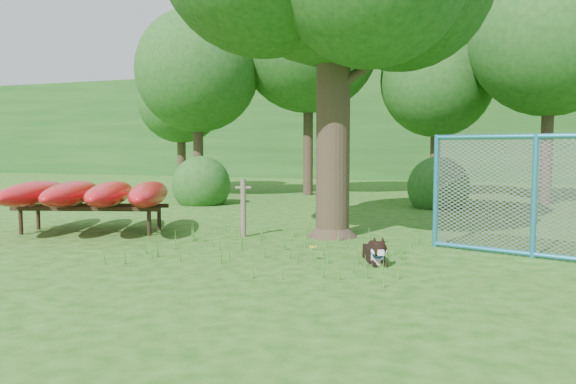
% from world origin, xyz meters
% --- Properties ---
extents(ground, '(80.00, 80.00, 0.00)m').
position_xyz_m(ground, '(0.00, 0.00, 0.00)').
color(ground, '#1C4C0F').
rests_on(ground, ground).
extents(wooden_post, '(0.31, 0.18, 1.15)m').
position_xyz_m(wooden_post, '(-1.10, 2.16, 0.61)').
color(wooden_post, brown).
rests_on(wooden_post, ground).
extents(kayak_rack, '(4.23, 3.80, 1.06)m').
position_xyz_m(kayak_rack, '(-4.31, 1.60, 0.81)').
color(kayak_rack, black).
rests_on(kayak_rack, ground).
extents(husky_dog, '(0.54, 0.97, 0.45)m').
position_xyz_m(husky_dog, '(1.85, 0.61, 0.16)').
color(husky_dog, black).
rests_on(husky_dog, ground).
extents(fence_section, '(3.27, 1.13, 3.32)m').
position_xyz_m(fence_section, '(4.14, 1.86, 1.00)').
color(fence_section, teal).
rests_on(fence_section, ground).
extents(wildflower_clump, '(0.11, 0.11, 0.24)m').
position_xyz_m(wildflower_clump, '(0.89, 0.45, 0.19)').
color(wildflower_clump, '#407F29').
rests_on(wildflower_clump, ground).
extents(bg_tree_a, '(4.40, 4.40, 6.70)m').
position_xyz_m(bg_tree_a, '(-6.50, 10.00, 4.48)').
color(bg_tree_a, '#34271C').
rests_on(bg_tree_a, ground).
extents(bg_tree_b, '(5.20, 5.20, 8.22)m').
position_xyz_m(bg_tree_b, '(-3.00, 12.00, 5.61)').
color(bg_tree_b, '#34271C').
rests_on(bg_tree_b, ground).
extents(bg_tree_c, '(4.00, 4.00, 6.12)m').
position_xyz_m(bg_tree_c, '(1.50, 13.00, 4.11)').
color(bg_tree_c, '#34271C').
rests_on(bg_tree_c, ground).
extents(bg_tree_d, '(4.80, 4.80, 7.50)m').
position_xyz_m(bg_tree_d, '(5.00, 11.00, 5.08)').
color(bg_tree_d, '#34271C').
rests_on(bg_tree_d, ground).
extents(bg_tree_f, '(3.60, 3.60, 5.55)m').
position_xyz_m(bg_tree_f, '(-9.00, 13.00, 3.73)').
color(bg_tree_f, '#34271C').
rests_on(bg_tree_f, ground).
extents(shrub_left, '(1.80, 1.80, 1.80)m').
position_xyz_m(shrub_left, '(-5.00, 7.50, 0.00)').
color(shrub_left, '#1B4E19').
rests_on(shrub_left, ground).
extents(shrub_mid, '(1.80, 1.80, 1.80)m').
position_xyz_m(shrub_mid, '(2.00, 9.00, 0.00)').
color(shrub_mid, '#1B4E19').
rests_on(shrub_mid, ground).
extents(wooded_hillside, '(80.00, 12.00, 6.00)m').
position_xyz_m(wooded_hillside, '(0.00, 28.00, 3.00)').
color(wooded_hillside, '#1B4E19').
rests_on(wooded_hillside, ground).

